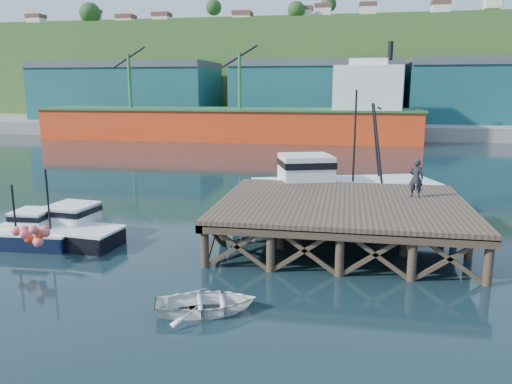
% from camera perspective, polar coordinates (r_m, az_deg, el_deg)
% --- Properties ---
extents(ground, '(300.00, 300.00, 0.00)m').
position_cam_1_polar(ground, '(26.12, -2.54, -5.05)').
color(ground, black).
rests_on(ground, ground).
extents(wharf, '(12.00, 10.00, 2.62)m').
position_cam_1_polar(wharf, '(24.82, 9.80, -1.48)').
color(wharf, brown).
rests_on(wharf, ground).
extents(far_quay, '(160.00, 40.00, 2.00)m').
position_cam_1_polar(far_quay, '(94.75, 6.99, 7.76)').
color(far_quay, gray).
rests_on(far_quay, ground).
extents(warehouse_left, '(32.00, 16.00, 9.00)m').
position_cam_1_polar(warehouse_left, '(98.16, -14.36, 10.83)').
color(warehouse_left, '#1A5155').
rests_on(warehouse_left, far_quay).
extents(warehouse_mid, '(28.00, 16.00, 9.00)m').
position_cam_1_polar(warehouse_mid, '(89.54, 6.88, 11.05)').
color(warehouse_mid, '#1A5155').
rests_on(warehouse_mid, far_quay).
extents(warehouse_right, '(30.00, 16.00, 9.00)m').
position_cam_1_polar(warehouse_right, '(92.63, 26.03, 9.98)').
color(warehouse_right, '#1A5155').
rests_on(warehouse_right, far_quay).
extents(cargo_ship, '(55.50, 10.00, 13.75)m').
position_cam_1_polar(cargo_ship, '(73.84, -0.67, 8.51)').
color(cargo_ship, red).
rests_on(cargo_ship, ground).
extents(hillside, '(220.00, 50.00, 22.00)m').
position_cam_1_polar(hillside, '(124.53, 7.97, 13.29)').
color(hillside, '#2D511E').
rests_on(hillside, ground).
extents(boat_navy, '(5.12, 2.78, 3.16)m').
position_cam_1_polar(boat_navy, '(26.92, -24.81, -4.24)').
color(boat_navy, black).
rests_on(boat_navy, ground).
extents(boat_black, '(6.43, 5.36, 3.84)m').
position_cam_1_polar(boat_black, '(26.66, -21.21, -3.94)').
color(boat_black, black).
rests_on(boat_black, ground).
extents(trawler, '(11.85, 7.26, 7.48)m').
position_cam_1_polar(trawler, '(31.44, 9.62, 0.58)').
color(trawler, tan).
rests_on(trawler, ground).
extents(dinghy, '(4.07, 3.45, 0.72)m').
position_cam_1_polar(dinghy, '(17.60, -5.71, -12.45)').
color(dinghy, white).
rests_on(dinghy, ground).
extents(dockworker, '(0.79, 0.59, 1.95)m').
position_cam_1_polar(dockworker, '(26.51, 17.83, 1.52)').
color(dockworker, black).
rests_on(dockworker, wharf).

